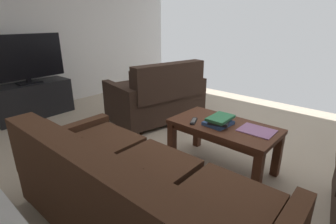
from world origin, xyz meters
TOP-DOWN VIEW (x-y plane):
  - ground_plane at (0.00, 0.00)m, footprint 5.91×4.85m
  - wall_right at (2.95, 0.00)m, footprint 0.12×4.85m
  - sofa_main at (-0.34, 1.32)m, footprint 1.89×0.88m
  - loveseat_near at (1.03, -0.36)m, footprint 1.06×1.40m
  - coffee_table at (-0.33, 0.15)m, footprint 1.00×0.54m
  - tv_stand at (2.57, 0.79)m, footprint 0.46×1.11m
  - flat_tv at (2.57, 0.79)m, footprint 0.21×1.10m
  - book_stack at (-0.30, 0.19)m, footprint 0.25×0.28m
  - tv_remote at (-0.08, 0.30)m, footprint 0.11×0.16m
  - loose_magazine at (-0.63, 0.09)m, footprint 0.30×0.25m

SIDE VIEW (x-z plane):
  - ground_plane at x=0.00m, z-range -0.01..0.00m
  - tv_stand at x=2.57m, z-range 0.00..0.52m
  - sofa_main at x=-0.34m, z-range -0.05..0.72m
  - loveseat_near at x=1.03m, z-range -0.06..0.81m
  - coffee_table at x=-0.33m, z-range 0.16..0.63m
  - loose_magazine at x=-0.63m, z-range 0.47..0.48m
  - tv_remote at x=-0.08m, z-range 0.47..0.49m
  - book_stack at x=-0.30m, z-range 0.47..0.55m
  - flat_tv at x=2.57m, z-range 0.54..1.24m
  - wall_right at x=2.95m, z-range 0.00..2.52m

